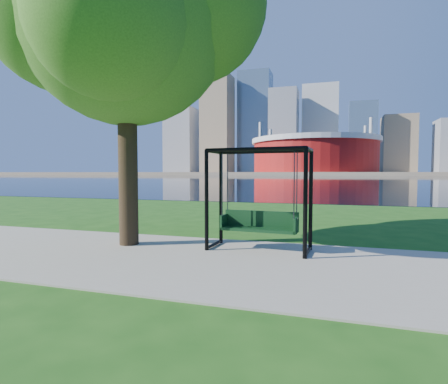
% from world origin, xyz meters
% --- Properties ---
extents(ground, '(900.00, 900.00, 0.00)m').
position_xyz_m(ground, '(0.00, 0.00, 0.00)').
color(ground, '#1E5114').
rests_on(ground, ground).
extents(path, '(120.00, 4.00, 0.03)m').
position_xyz_m(path, '(0.00, -0.50, 0.01)').
color(path, '#9E937F').
rests_on(path, ground).
extents(river, '(900.00, 180.00, 0.02)m').
position_xyz_m(river, '(0.00, 102.00, 0.01)').
color(river, black).
rests_on(river, ground).
extents(far_bank, '(900.00, 228.00, 2.00)m').
position_xyz_m(far_bank, '(0.00, 306.00, 1.00)').
color(far_bank, '#937F60').
rests_on(far_bank, ground).
extents(stadium, '(83.00, 83.00, 32.00)m').
position_xyz_m(stadium, '(-10.00, 235.00, 14.23)').
color(stadium, maroon).
rests_on(stadium, far_bank).
extents(skyline, '(392.00, 66.00, 96.50)m').
position_xyz_m(skyline, '(-4.27, 319.39, 35.89)').
color(skyline, gray).
rests_on(skyline, far_bank).
extents(swing, '(2.12, 1.01, 2.12)m').
position_xyz_m(swing, '(0.60, 0.63, 1.02)').
color(swing, black).
rests_on(swing, ground).
extents(park_tree, '(5.89, 5.32, 7.31)m').
position_xyz_m(park_tree, '(-2.32, 0.36, 5.08)').
color(park_tree, black).
rests_on(park_tree, ground).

